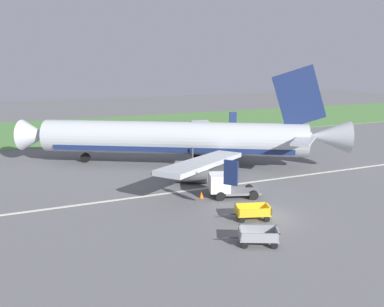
{
  "coord_description": "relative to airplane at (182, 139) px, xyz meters",
  "views": [
    {
      "loc": [
        -15.84,
        -23.61,
        11.45
      ],
      "look_at": [
        -1.51,
        10.78,
        2.8
      ],
      "focal_mm": 36.45,
      "sensor_mm": 36.0,
      "label": 1
    }
  ],
  "objects": [
    {
      "name": "ground_plane",
      "position": [
        0.18,
        -17.01,
        -3.05
      ],
      "size": [
        220.0,
        220.0,
        0.0
      ],
      "primitive_type": "plane",
      "color": "slate"
    },
    {
      "name": "grass_strip",
      "position": [
        0.18,
        30.12,
        -3.02
      ],
      "size": [
        220.0,
        28.0,
        0.06
      ],
      "primitive_type": "cube",
      "color": "#518442",
      "rests_on": "ground"
    },
    {
      "name": "apron_stripe",
      "position": [
        0.18,
        -8.91,
        -3.05
      ],
      "size": [
        120.0,
        0.36,
        0.01
      ],
      "primitive_type": "cube",
      "color": "silver",
      "rests_on": "ground"
    },
    {
      "name": "airplane",
      "position": [
        0.0,
        0.0,
        0.0
      ],
      "size": [
        34.59,
        28.7,
        11.34
      ],
      "color": "#B2B7BC",
      "rests_on": "ground"
    },
    {
      "name": "baggage_cart_nearest",
      "position": [
        -2.77,
        -20.82,
        -2.45
      ],
      "size": [
        3.54,
        2.31,
        1.07
      ],
      "color": "gray",
      "rests_on": "ground"
    },
    {
      "name": "baggage_cart_second_in_row",
      "position": [
        -0.92,
        -17.07,
        -2.45
      ],
      "size": [
        3.61,
        2.09,
        1.07
      ],
      "color": "gold",
      "rests_on": "ground"
    },
    {
      "name": "service_truck_beside_carts",
      "position": [
        -0.55,
        -11.82,
        -1.95
      ],
      "size": [
        4.75,
        3.15,
        2.1
      ],
      "color": "slate",
      "rests_on": "ground"
    },
    {
      "name": "traffic_cone_near_plane",
      "position": [
        -2.51,
        -11.19,
        -2.77
      ],
      "size": [
        0.42,
        0.42,
        0.56
      ],
      "primitive_type": "cone",
      "color": "orange",
      "rests_on": "ground"
    },
    {
      "name": "traffic_cone_mid_apron",
      "position": [
        1.38,
        -13.11,
        -2.74
      ],
      "size": [
        0.47,
        0.47,
        0.62
      ],
      "primitive_type": "cone",
      "color": "orange",
      "rests_on": "ground"
    },
    {
      "name": "traffic_cone_by_carts",
      "position": [
        1.93,
        -11.53,
        -2.7
      ],
      "size": [
        0.53,
        0.53,
        0.7
      ],
      "primitive_type": "cone",
      "color": "orange",
      "rests_on": "ground"
    }
  ]
}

